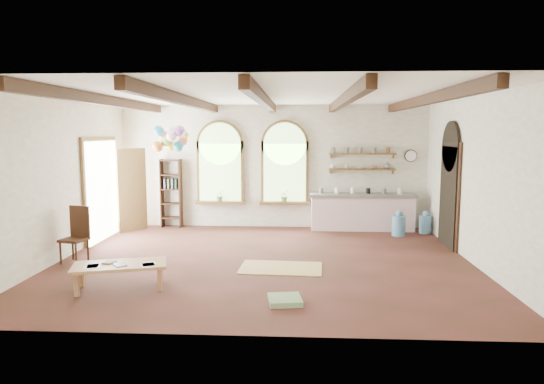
# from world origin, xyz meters

# --- Properties ---
(floor) EXTENTS (8.00, 8.00, 0.00)m
(floor) POSITION_xyz_m (0.00, 0.00, 0.00)
(floor) COLOR #572824
(floor) RESTS_ON ground
(ceiling_beams) EXTENTS (6.20, 6.80, 0.18)m
(ceiling_beams) POSITION_xyz_m (0.00, 0.00, 3.10)
(ceiling_beams) COLOR #341810
(ceiling_beams) RESTS_ON ceiling
(window_left) EXTENTS (1.30, 0.28, 2.20)m
(window_left) POSITION_xyz_m (-1.40, 3.43, 1.63)
(window_left) COLOR brown
(window_left) RESTS_ON floor
(window_right) EXTENTS (1.30, 0.28, 2.20)m
(window_right) POSITION_xyz_m (0.30, 3.43, 1.63)
(window_right) COLOR brown
(window_right) RESTS_ON floor
(left_doorway) EXTENTS (0.10, 1.90, 2.50)m
(left_doorway) POSITION_xyz_m (-3.95, 1.80, 1.15)
(left_doorway) COLOR brown
(left_doorway) RESTS_ON floor
(right_doorway) EXTENTS (0.10, 1.30, 2.40)m
(right_doorway) POSITION_xyz_m (3.95, 1.50, 1.10)
(right_doorway) COLOR black
(right_doorway) RESTS_ON floor
(kitchen_counter) EXTENTS (2.68, 0.62, 0.94)m
(kitchen_counter) POSITION_xyz_m (2.30, 3.20, 0.48)
(kitchen_counter) COLOR white
(kitchen_counter) RESTS_ON floor
(wall_shelf_lower) EXTENTS (1.70, 0.24, 0.04)m
(wall_shelf_lower) POSITION_xyz_m (2.30, 3.38, 1.55)
(wall_shelf_lower) COLOR brown
(wall_shelf_lower) RESTS_ON wall_back
(wall_shelf_upper) EXTENTS (1.70, 0.24, 0.04)m
(wall_shelf_upper) POSITION_xyz_m (2.30, 3.38, 1.95)
(wall_shelf_upper) COLOR brown
(wall_shelf_upper) RESTS_ON wall_back
(wall_clock) EXTENTS (0.32, 0.04, 0.32)m
(wall_clock) POSITION_xyz_m (3.55, 3.45, 1.90)
(wall_clock) COLOR black
(wall_clock) RESTS_ON wall_back
(bookshelf) EXTENTS (0.53, 0.32, 1.80)m
(bookshelf) POSITION_xyz_m (-2.70, 3.32, 0.90)
(bookshelf) COLOR #341810
(bookshelf) RESTS_ON floor
(coffee_table) EXTENTS (1.58, 1.04, 0.41)m
(coffee_table) POSITION_xyz_m (-2.20, -1.80, 0.37)
(coffee_table) COLOR tan
(coffee_table) RESTS_ON floor
(side_chair) EXTENTS (0.52, 0.52, 1.09)m
(side_chair) POSITION_xyz_m (-3.64, -0.29, 0.31)
(side_chair) COLOR #341810
(side_chair) RESTS_ON floor
(floor_mat) EXTENTS (1.56, 1.02, 0.02)m
(floor_mat) POSITION_xyz_m (0.34, -0.49, 0.01)
(floor_mat) COLOR tan
(floor_mat) RESTS_ON floor
(floor_cushion) EXTENTS (0.55, 0.55, 0.08)m
(floor_cushion) POSITION_xyz_m (0.47, -2.30, 0.04)
(floor_cushion) COLOR gray
(floor_cushion) RESTS_ON floor
(water_jug_a) EXTENTS (0.33, 0.33, 0.63)m
(water_jug_a) POSITION_xyz_m (3.10, 2.50, 0.27)
(water_jug_a) COLOR #5892BD
(water_jug_a) RESTS_ON floor
(water_jug_b) EXTENTS (0.29, 0.29, 0.57)m
(water_jug_b) POSITION_xyz_m (3.82, 2.83, 0.25)
(water_jug_b) COLOR #5892BD
(water_jug_b) RESTS_ON floor
(balloon_cluster) EXTENTS (0.81, 0.81, 1.16)m
(balloon_cluster) POSITION_xyz_m (-2.40, 2.30, 2.35)
(balloon_cluster) COLOR white
(balloon_cluster) RESTS_ON floor
(table_book) EXTENTS (0.20, 0.26, 0.02)m
(table_book) POSITION_xyz_m (-2.48, -1.73, 0.42)
(table_book) COLOR olive
(table_book) RESTS_ON coffee_table
(tablet) EXTENTS (0.29, 0.30, 0.01)m
(tablet) POSITION_xyz_m (-2.17, -1.87, 0.42)
(tablet) COLOR black
(tablet) RESTS_ON coffee_table
(potted_plant_left) EXTENTS (0.27, 0.23, 0.30)m
(potted_plant_left) POSITION_xyz_m (-1.40, 3.32, 0.85)
(potted_plant_left) COLOR #598C4C
(potted_plant_left) RESTS_ON window_left
(potted_plant_right) EXTENTS (0.27, 0.23, 0.30)m
(potted_plant_right) POSITION_xyz_m (0.30, 3.32, 0.85)
(potted_plant_right) COLOR #598C4C
(potted_plant_right) RESTS_ON window_right
(shelf_cup_a) EXTENTS (0.12, 0.10, 0.10)m
(shelf_cup_a) POSITION_xyz_m (1.55, 3.38, 1.62)
(shelf_cup_a) COLOR white
(shelf_cup_a) RESTS_ON wall_shelf_lower
(shelf_cup_b) EXTENTS (0.10, 0.10, 0.09)m
(shelf_cup_b) POSITION_xyz_m (1.90, 3.38, 1.62)
(shelf_cup_b) COLOR beige
(shelf_cup_b) RESTS_ON wall_shelf_lower
(shelf_bowl_a) EXTENTS (0.22, 0.22, 0.05)m
(shelf_bowl_a) POSITION_xyz_m (2.25, 3.38, 1.60)
(shelf_bowl_a) COLOR beige
(shelf_bowl_a) RESTS_ON wall_shelf_lower
(shelf_bowl_b) EXTENTS (0.20, 0.20, 0.06)m
(shelf_bowl_b) POSITION_xyz_m (2.60, 3.38, 1.60)
(shelf_bowl_b) COLOR #8C664C
(shelf_bowl_b) RESTS_ON wall_shelf_lower
(shelf_vase) EXTENTS (0.18, 0.18, 0.19)m
(shelf_vase) POSITION_xyz_m (2.95, 3.38, 1.67)
(shelf_vase) COLOR slate
(shelf_vase) RESTS_ON wall_shelf_lower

